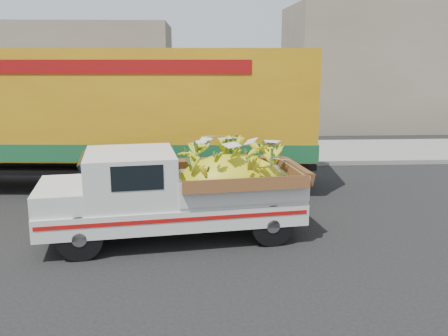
{
  "coord_description": "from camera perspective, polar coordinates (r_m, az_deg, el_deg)",
  "views": [
    {
      "loc": [
        2.15,
        -9.63,
        3.66
      ],
      "look_at": [
        2.77,
        0.82,
        1.26
      ],
      "focal_mm": 40.0,
      "sensor_mm": 36.0,
      "label": 1
    }
  ],
  "objects": [
    {
      "name": "building_right",
      "position": [
        27.86,
        22.19,
        10.64
      ],
      "size": [
        14.0,
        6.0,
        6.0
      ],
      "primitive_type": "cube",
      "color": "gray",
      "rests_on": "ground"
    },
    {
      "name": "pickup_truck",
      "position": [
        10.09,
        -3.7,
        -2.57
      ],
      "size": [
        5.36,
        2.58,
        1.8
      ],
      "rotation": [
        0.0,
        0.0,
        0.14
      ],
      "color": "black",
      "rests_on": "ground"
    },
    {
      "name": "ground",
      "position": [
        10.52,
        -15.09,
        -7.9
      ],
      "size": [
        100.0,
        100.0,
        0.0
      ],
      "primitive_type": "plane",
      "color": "black",
      "rests_on": "ground"
    },
    {
      "name": "sidewalk",
      "position": [
        18.77,
        -9.91,
        1.7
      ],
      "size": [
        60.0,
        4.0,
        0.14
      ],
      "primitive_type": "cube",
      "color": "gray",
      "rests_on": "ground"
    },
    {
      "name": "curb",
      "position": [
        16.73,
        -10.69,
        0.32
      ],
      "size": [
        60.0,
        0.25,
        0.15
      ],
      "primitive_type": "cube",
      "color": "gray",
      "rests_on": "ground"
    },
    {
      "name": "semi_trailer",
      "position": [
        14.09,
        -14.41,
        6.25
      ],
      "size": [
        12.04,
        3.4,
        3.8
      ],
      "rotation": [
        0.0,
        0.0,
        -0.07
      ],
      "color": "black",
      "rests_on": "ground"
    }
  ]
}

